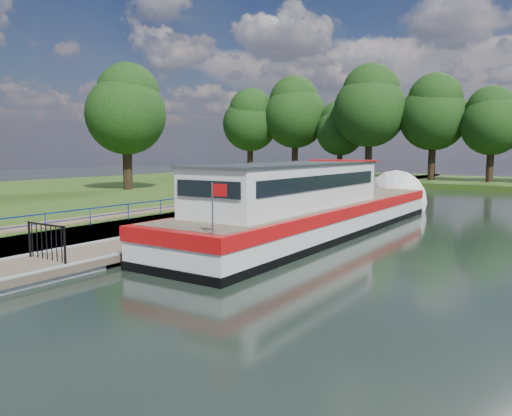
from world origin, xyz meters
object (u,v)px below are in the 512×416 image
Objects in this scene: pontoon at (246,225)px; car_b at (285,175)px; car_a at (328,175)px; car_c at (258,173)px; barge at (322,209)px.

car_b is at bearing 115.82° from pontoon.
pontoon is 8.15× the size of car_a.
car_c is (-7.25, -1.25, 0.03)m from car_a.
pontoon is 3.87m from barge.
car_b is (-11.17, 23.09, 1.20)m from pontoon.
pontoon is 27.00m from car_c.
car_a is 4.24m from car_b.
car_c is at bearing 92.69° from car_b.
car_c reaches higher than car_b.
barge is at bearing 107.79° from car_c.
car_c reaches higher than pontoon.
barge is 26.47m from car_b.
barge reaches higher than pontoon.
car_a is at bearing 106.31° from pontoon.
car_a is (-10.65, 22.98, 0.37)m from barge.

